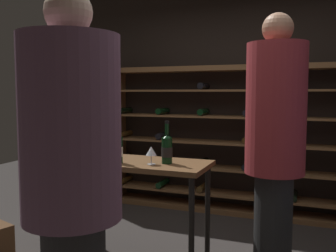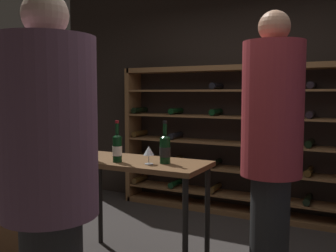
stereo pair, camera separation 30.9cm
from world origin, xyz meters
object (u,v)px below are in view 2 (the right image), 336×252
at_px(wine_bottle_green_slim, 165,149).
at_px(wine_glass_stemmed_center, 85,146).
at_px(tasting_table, 136,173).
at_px(person_bystander_red_print, 272,140).
at_px(person_guest_plum_blouse, 49,169).
at_px(wine_rack, 238,142).
at_px(wine_bottle_red_label, 117,148).
at_px(wine_glass_stemmed_right, 149,151).
at_px(wine_bottle_black_capsule, 93,145).

xyz_separation_m(wine_bottle_green_slim, wine_glass_stemmed_center, (-0.77, -0.03, -0.02)).
relative_size(tasting_table, person_bystander_red_print, 0.60).
bearing_deg(person_bystander_red_print, person_guest_plum_blouse, 44.45).
bearing_deg(wine_rack, person_guest_plum_blouse, -92.08).
relative_size(tasting_table, wine_bottle_red_label, 3.55).
distance_m(wine_bottle_green_slim, wine_glass_stemmed_right, 0.13).
relative_size(tasting_table, wine_bottle_green_slim, 3.54).
height_order(tasting_table, wine_bottle_green_slim, wine_bottle_green_slim).
height_order(person_bystander_red_print, wine_glass_stemmed_right, person_bystander_red_print).
bearing_deg(wine_glass_stemmed_right, tasting_table, 150.24).
bearing_deg(person_bystander_red_print, wine_glass_stemmed_center, -9.31).
relative_size(wine_rack, wine_glass_stemmed_center, 22.31).
bearing_deg(wine_glass_stemmed_right, wine_rack, 84.05).
xyz_separation_m(person_guest_plum_blouse, person_bystander_red_print, (0.83, 1.26, 0.05)).
xyz_separation_m(wine_bottle_red_label, wine_bottle_green_slim, (0.37, 0.12, 0.00)).
relative_size(wine_bottle_red_label, wine_glass_stemmed_right, 2.36).
bearing_deg(wine_rack, wine_glass_stemmed_center, -116.49).
bearing_deg(wine_bottle_black_capsule, wine_bottle_green_slim, 16.42).
xyz_separation_m(wine_rack, wine_glass_stemmed_right, (-0.18, -1.78, 0.12)).
xyz_separation_m(tasting_table, wine_glass_stemmed_right, (0.18, -0.10, 0.21)).
height_order(wine_bottle_red_label, wine_bottle_green_slim, wine_bottle_green_slim).
distance_m(wine_bottle_red_label, wine_glass_stemmed_right, 0.27).
distance_m(person_bystander_red_print, wine_glass_stemmed_right, 0.93).
distance_m(tasting_table, wine_bottle_red_label, 0.28).
distance_m(wine_bottle_green_slim, wine_glass_stemmed_center, 0.77).
height_order(person_bystander_red_print, wine_bottle_red_label, person_bystander_red_print).
xyz_separation_m(wine_bottle_black_capsule, wine_glass_stemmed_center, (-0.19, 0.14, -0.03)).
bearing_deg(tasting_table, wine_bottle_green_slim, -2.98).
xyz_separation_m(person_bystander_red_print, wine_glass_stemmed_center, (-1.58, -0.08, -0.13)).
height_order(tasting_table, wine_glass_stemmed_right, wine_glass_stemmed_right).
bearing_deg(wine_bottle_red_label, wine_glass_stemmed_center, 167.61).
distance_m(wine_bottle_black_capsule, wine_glass_stemmed_center, 0.24).
xyz_separation_m(wine_bottle_green_slim, wine_glass_stemmed_right, (-0.10, -0.09, -0.02)).
xyz_separation_m(wine_rack, wine_glass_stemmed_center, (-0.86, -1.72, 0.11)).
relative_size(wine_rack, wine_bottle_green_slim, 8.75).
height_order(wine_rack, wine_bottle_green_slim, wine_rack).
bearing_deg(tasting_table, wine_bottle_red_label, -124.63).
bearing_deg(person_guest_plum_blouse, wine_glass_stemmed_right, -5.34).
bearing_deg(person_bystander_red_print, wine_bottle_black_capsule, -3.35).
xyz_separation_m(person_bystander_red_print, wine_glass_stemmed_right, (-0.91, -0.13, -0.12)).
bearing_deg(person_bystander_red_print, wine_bottle_red_label, -4.10).
height_order(person_guest_plum_blouse, wine_bottle_green_slim, person_guest_plum_blouse).
relative_size(person_bystander_red_print, wine_bottle_black_capsule, 5.58).
bearing_deg(person_guest_plum_blouse, wine_bottle_green_slim, -10.18).
bearing_deg(tasting_table, wine_glass_stemmed_right, -29.76).
xyz_separation_m(wine_bottle_green_slim, wine_bottle_black_capsule, (-0.58, -0.17, 0.01)).
distance_m(wine_bottle_red_label, wine_bottle_black_capsule, 0.21).
xyz_separation_m(wine_rack, tasting_table, (-0.36, -1.67, -0.09)).
bearing_deg(wine_bottle_red_label, person_bystander_red_print, 8.09).
xyz_separation_m(person_bystander_red_print, wine_bottle_black_capsule, (-1.39, -0.22, -0.10)).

